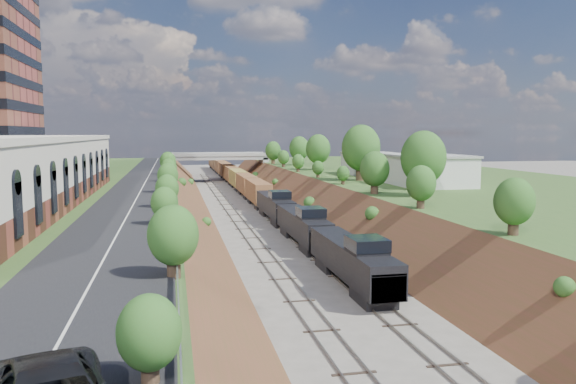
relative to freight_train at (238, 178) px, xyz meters
name	(u,v)px	position (x,y,z in m)	size (l,w,h in m)	color
platform_left	(10,207)	(-35.60, -42.24, 0.06)	(44.00, 180.00, 5.00)	#385B25
platform_right	(461,196)	(30.40, -42.24, 0.06)	(44.00, 180.00, 5.00)	#385B25
embankment_left	(177,220)	(-13.60, -42.24, -2.44)	(7.07, 180.00, 7.07)	brown
embankment_right	(326,215)	(8.40, -42.24, -2.44)	(7.07, 180.00, 7.07)	brown
rail_left_track	(236,218)	(-5.20, -42.24, -2.35)	(1.58, 180.00, 0.18)	gray
rail_right_track	(271,216)	(0.00, -42.24, -2.35)	(1.58, 180.00, 0.18)	gray
road	(144,185)	(-18.10, -42.24, 2.61)	(8.00, 180.00, 0.10)	black
guardrail	(174,181)	(-14.00, -42.44, 3.11)	(0.10, 171.00, 0.70)	#99999E
overpass	(219,162)	(-2.60, 19.76, 2.48)	(24.50, 8.30, 7.40)	gray
white_building_near	(429,171)	(20.90, -50.24, 4.56)	(9.00, 12.00, 4.00)	silver
white_building_far	(371,164)	(20.40, -28.24, 4.36)	(8.00, 10.00, 3.60)	silver
tree_right_large	(423,158)	(14.40, -62.24, 6.95)	(5.25, 5.25, 7.61)	#473323
tree_left_crest	(169,207)	(-14.40, -82.24, 4.60)	(2.45, 2.45, 3.55)	#473323
freight_train	(238,178)	(0.00, 0.00, 0.00)	(2.73, 169.39, 4.55)	black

